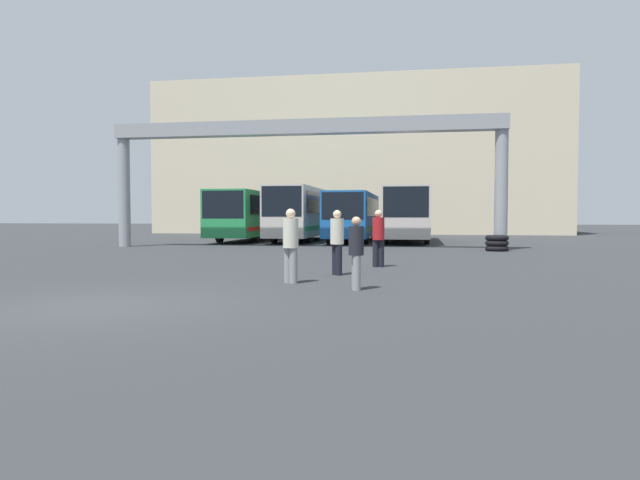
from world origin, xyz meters
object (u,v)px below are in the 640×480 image
Objects in this scene: bus_slot_2 at (353,214)px; bus_slot_3 at (407,211)px; tire_stack at (497,243)px; pedestrian_far_center at (291,244)px; pedestrian_near_left at (337,241)px; pedestrian_mid_right at (356,251)px; bus_slot_1 at (302,211)px; bus_slot_0 at (254,213)px; pedestrian_near_center at (378,237)px.

bus_slot_3 is (3.32, 0.14, 0.15)m from bus_slot_2.
bus_slot_3 is 10.34× the size of tire_stack.
bus_slot_3 is at bearing 2.48° from bus_slot_2.
pedestrian_near_left is at bearing -83.91° from pedestrian_far_center.
pedestrian_near_left is at bearing -84.94° from bus_slot_2.
pedestrian_mid_right is (2.61, -23.07, -0.87)m from bus_slot_2.
bus_slot_1 reaches higher than bus_slot_2.
bus_slot_0 is 1.13× the size of bus_slot_3.
pedestrian_near_left is at bearing -116.18° from tire_stack.
bus_slot_1 reaches higher than pedestrian_mid_right.
pedestrian_far_center is at bearing 62.45° from pedestrian_near_center.
bus_slot_2 is 22.16m from pedestrian_far_center.
bus_slot_2 is 5.89× the size of pedestrian_near_center.
pedestrian_near_left is at bearing -68.06° from bus_slot_0.
bus_slot_1 is (3.32, -0.42, 0.12)m from bus_slot_0.
bus_slot_2 is at bearing -87.99° from pedestrian_near_center.
pedestrian_far_center is at bearing -135.44° from pedestrian_mid_right.
pedestrian_near_left is (-1.54, -20.24, -0.93)m from bus_slot_3.
pedestrian_mid_right is (1.65, -0.95, -0.10)m from pedestrian_far_center.
pedestrian_near_left is 1.68× the size of tire_stack.
bus_slot_3 reaches higher than pedestrian_near_center.
bus_slot_2 is 3.33m from bus_slot_3.
bus_slot_1 reaches higher than pedestrian_far_center.
bus_slot_1 reaches higher than tire_stack.
bus_slot_0 reaches higher than tire_stack.
tire_stack is at bearing -39.51° from bus_slot_1.
bus_slot_1 is at bearing 155.41° from pedestrian_near_left.
pedestrian_near_center is (2.71, -17.48, -0.76)m from bus_slot_2.
pedestrian_near_center is 5.59m from pedestrian_mid_right.
bus_slot_0 is 22.56m from pedestrian_near_left.
bus_slot_2 is 5.94× the size of pedestrian_far_center.
bus_slot_3 is 6.82× the size of pedestrian_mid_right.
pedestrian_mid_right is at bearing -91.77° from bus_slot_3.
pedestrian_near_center is (1.76, 4.65, 0.01)m from pedestrian_far_center.
bus_slot_3 reaches higher than bus_slot_0.
pedestrian_far_center is 1.90m from pedestrian_mid_right.
pedestrian_near_center is 1.13× the size of pedestrian_mid_right.
bus_slot_0 reaches higher than pedestrian_near_left.
tire_stack is (14.12, -9.32, -1.42)m from bus_slot_0.
bus_slot_0 is 6.93× the size of pedestrian_near_left.
pedestrian_near_left reaches higher than pedestrian_mid_right.
tire_stack is at bearing -48.65° from bus_slot_2.
tire_stack is at bearing -33.42° from bus_slot_0.
bus_slot_1 is 6.65m from bus_slot_3.
pedestrian_near_center reaches higher than pedestrian_near_left.
bus_slot_3 reaches higher than pedestrian_far_center.
pedestrian_near_left is 2.19m from pedestrian_far_center.
bus_slot_1 is at bearing 140.49° from tire_stack.
tire_stack is at bearing 145.89° from pedestrian_mid_right.
bus_slot_0 is at bearing -174.46° from pedestrian_mid_right.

